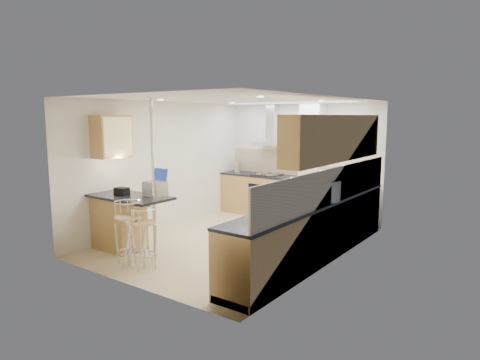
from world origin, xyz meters
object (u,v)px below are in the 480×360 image
Objects in this scene: bread_bin at (284,203)px; laptop at (155,189)px; bar_stool_near at (128,234)px; microwave at (316,192)px; bar_stool_end at (144,238)px.

laptop is at bearing -153.14° from bread_bin.
bread_bin is at bearing 35.41° from bar_stool_near.
bread_bin is at bearing 12.04° from laptop.
bread_bin is (-0.16, -0.68, -0.07)m from microwave.
laptop is (-2.32, -1.09, -0.03)m from microwave.
bread_bin is at bearing -48.68° from bar_stool_end.
bar_stool_end is at bearing -54.68° from laptop.
microwave reaches higher than bread_bin.
bar_stool_near is at bearing 152.05° from microwave.
laptop is 0.38× the size of bar_stool_end.
bread_bin reaches higher than bar_stool_near.
bar_stool_end is 2.53× the size of bread_bin.
bar_stool_near reaches higher than bar_stool_end.
laptop is at bearing 44.27° from bar_stool_end.
laptop reaches higher than bar_stool_near.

